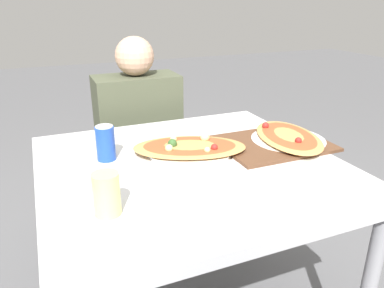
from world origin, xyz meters
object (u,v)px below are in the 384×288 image
Objects in this scene: pizza_second at (288,138)px; soda_can at (106,143)px; dining_table at (191,184)px; pizza_main at (190,148)px; drink_glass at (107,194)px; chair_far_seated at (136,150)px; person_seated at (140,129)px.

soda_can is at bearing 171.20° from pizza_second.
dining_table is 2.16× the size of pizza_main.
drink_glass is 0.80m from pizza_second.
chair_far_seated is 7.23× the size of soda_can.
chair_far_seated is 7.70× the size of drink_glass.
pizza_main is at bearing 92.06° from chair_far_seated.
person_seated reaches higher than chair_far_seated.
person_seated is 2.41× the size of pizza_main.
soda_can is 0.29× the size of pizza_second.
soda_can reaches higher than drink_glass.
pizza_main is 1.08× the size of pizza_second.
chair_far_seated is 2.08× the size of pizza_second.
pizza_second reaches higher than dining_table.
soda_can is 1.07× the size of drink_glass.
chair_far_seated is at bearing 68.35° from soda_can.
drink_glass is at bearing -140.00° from pizza_main.
person_seated is at bearing 70.14° from drink_glass.
chair_far_seated is 0.20m from person_seated.
person_seated is 9.02× the size of soda_can.
dining_table is 0.84m from chair_far_seated.
pizza_main is at bearing 40.00° from drink_glass.
chair_far_seated reaches higher than drink_glass.
pizza_main is at bearing 92.45° from person_seated.
soda_can is at bearing 168.31° from pizza_main.
pizza_main is at bearing 70.43° from dining_table.
dining_table is 0.70m from person_seated.
person_seated reaches higher than drink_glass.
pizza_second is (0.76, 0.25, -0.04)m from drink_glass.
pizza_main is (0.03, 0.08, 0.10)m from dining_table.
soda_can is at bearing 151.02° from dining_table.
drink_glass is at bearing -100.07° from soda_can.
pizza_main is 0.30m from soda_can.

